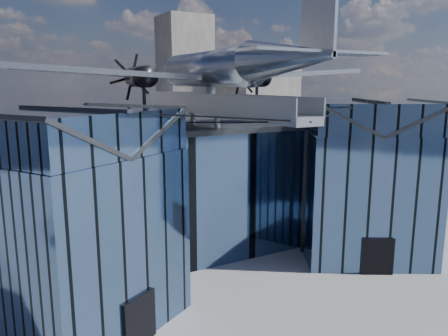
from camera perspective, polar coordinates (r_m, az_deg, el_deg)
ground_plane at (r=30.99m, az=1.85°, el=-13.82°), size 120.00×120.00×0.00m
museum at (r=34.08m, az=-3.11°, el=-1.67°), size 32.88×24.50×17.60m
bg_towers at (r=76.35m, az=-17.11°, el=8.30°), size 77.00×24.50×26.00m
tree_plaza_e at (r=47.61m, az=25.63°, el=-1.06°), size 4.90×4.90×5.82m
tree_side_e at (r=53.73m, az=21.62°, el=0.62°), size 4.34×4.34×5.95m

